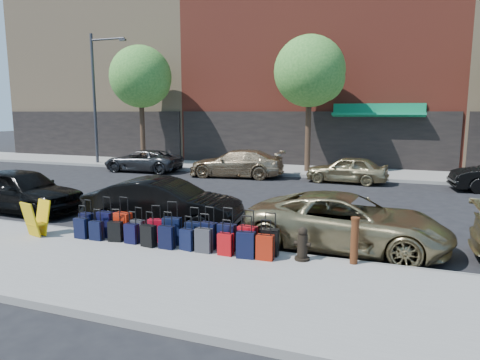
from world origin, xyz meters
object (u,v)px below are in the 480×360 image
at_px(suitcase_front_5, 172,231).
at_px(car_far_1, 236,163).
at_px(car_near_0, 22,190).
at_px(car_near_1, 164,205).
at_px(bollard, 355,240).
at_px(car_near_2, 347,222).
at_px(streetlight, 97,91).
at_px(car_far_0, 143,161).
at_px(fire_hydrant, 302,245).
at_px(display_rack, 36,219).
at_px(car_far_2, 347,169).
at_px(tree_left, 143,78).
at_px(tree_center, 312,73).

distance_m(suitcase_front_5, car_far_1, 12.05).
height_order(car_near_0, car_near_1, car_near_0).
bearing_deg(bollard, car_near_2, 102.26).
bearing_deg(bollard, streetlight, 141.81).
height_order(suitcase_front_5, car_far_0, car_far_0).
relative_size(suitcase_front_5, fire_hydrant, 1.42).
height_order(display_rack, car_near_0, car_near_0).
xyz_separation_m(fire_hydrant, car_far_1, (-5.97, 11.77, 0.23)).
distance_m(suitcase_front_5, fire_hydrant, 3.26).
height_order(car_near_0, car_far_1, car_near_0).
distance_m(streetlight, car_near_2, 21.05).
bearing_deg(bollard, car_far_2, 97.02).
bearing_deg(fire_hydrant, car_near_1, 167.67).
relative_size(bollard, car_far_0, 0.23).
height_order(streetlight, car_far_0, streetlight).
height_order(car_near_1, car_near_2, car_near_1).
relative_size(car_near_2, car_far_2, 1.29).
distance_m(bollard, display_rack, 8.07).
bearing_deg(streetlight, fire_hydrant, -40.35).
height_order(tree_left, display_rack, tree_left).
distance_m(streetlight, car_near_0, 13.83).
relative_size(car_near_1, car_near_2, 0.91).
height_order(tree_center, suitcase_front_5, tree_center).
xyz_separation_m(car_near_0, car_far_0, (-1.74, 10.09, -0.13)).
bearing_deg(car_near_1, fire_hydrant, -115.77).
bearing_deg(car_far_1, tree_left, -115.54).
xyz_separation_m(suitcase_front_5, car_near_1, (-1.08, 1.52, 0.26)).
relative_size(fire_hydrant, car_near_0, 0.17).
bearing_deg(fire_hydrant, suitcase_front_5, -173.24).
bearing_deg(car_near_2, car_near_1, 94.10).
bearing_deg(streetlight, tree_center, 2.98).
distance_m(tree_left, streetlight, 3.11).
bearing_deg(fire_hydrant, streetlight, 146.98).
relative_size(bollard, display_rack, 1.11).
bearing_deg(tree_center, fire_hydrant, -79.68).
height_order(fire_hydrant, car_near_1, car_near_1).
xyz_separation_m(streetlight, car_far_1, (10.08, -1.86, -3.94)).
height_order(tree_center, display_rack, tree_center).
xyz_separation_m(car_far_0, car_far_1, (5.76, -0.14, 0.09)).
distance_m(car_near_2, car_far_1, 12.19).
bearing_deg(bollard, tree_left, 135.04).
xyz_separation_m(car_near_2, car_far_0, (-12.50, 10.30, -0.06)).
height_order(car_near_0, car_far_0, car_near_0).
relative_size(bollard, car_near_0, 0.23).
xyz_separation_m(tree_left, car_far_1, (7.14, -2.56, -4.69)).
bearing_deg(car_near_0, tree_left, 17.20).
bearing_deg(car_near_2, display_rack, 109.06).
relative_size(tree_left, car_far_0, 1.62).
relative_size(suitcase_front_5, car_near_1, 0.24).
distance_m(streetlight, display_rack, 17.34).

